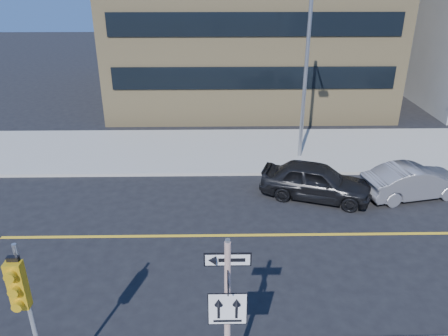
{
  "coord_description": "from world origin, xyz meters",
  "views": [
    {
      "loc": [
        -0.19,
        -9.37,
        8.84
      ],
      "look_at": [
        0.04,
        4.0,
        2.7
      ],
      "focal_mm": 35.0,
      "sensor_mm": 36.0,
      "label": 1
    }
  ],
  "objects_px": {
    "traffic_signal": "(22,297)",
    "parked_car_a": "(316,181)",
    "streetlight_a": "(307,66)",
    "sign_pole": "(227,313)",
    "parked_car_b": "(414,181)"
  },
  "relations": [
    {
      "from": "sign_pole",
      "to": "parked_car_a",
      "type": "xyz_separation_m",
      "value": [
        3.92,
        9.36,
        -1.66
      ]
    },
    {
      "from": "parked_car_a",
      "to": "parked_car_b",
      "type": "height_order",
      "value": "parked_car_a"
    },
    {
      "from": "traffic_signal",
      "to": "streetlight_a",
      "type": "distance_m",
      "value": 15.72
    },
    {
      "from": "sign_pole",
      "to": "traffic_signal",
      "type": "relative_size",
      "value": 1.02
    },
    {
      "from": "sign_pole",
      "to": "parked_car_b",
      "type": "relative_size",
      "value": 0.95
    },
    {
      "from": "sign_pole",
      "to": "parked_car_a",
      "type": "relative_size",
      "value": 0.89
    },
    {
      "from": "sign_pole",
      "to": "parked_car_b",
      "type": "bearing_deg",
      "value": 49.35
    },
    {
      "from": "sign_pole",
      "to": "traffic_signal",
      "type": "distance_m",
      "value": 4.05
    },
    {
      "from": "parked_car_b",
      "to": "streetlight_a",
      "type": "height_order",
      "value": "streetlight_a"
    },
    {
      "from": "traffic_signal",
      "to": "parked_car_a",
      "type": "xyz_separation_m",
      "value": [
        7.92,
        9.5,
        -2.25
      ]
    },
    {
      "from": "traffic_signal",
      "to": "parked_car_a",
      "type": "height_order",
      "value": "traffic_signal"
    },
    {
      "from": "sign_pole",
      "to": "streetlight_a",
      "type": "height_order",
      "value": "streetlight_a"
    },
    {
      "from": "parked_car_a",
      "to": "sign_pole",
      "type": "bearing_deg",
      "value": 176.33
    },
    {
      "from": "sign_pole",
      "to": "parked_car_b",
      "type": "height_order",
      "value": "sign_pole"
    },
    {
      "from": "traffic_signal",
      "to": "streetlight_a",
      "type": "relative_size",
      "value": 0.5
    }
  ]
}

